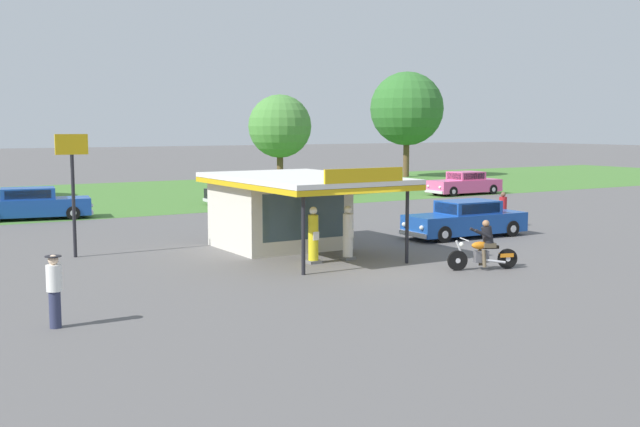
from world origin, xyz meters
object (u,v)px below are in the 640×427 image
gas_pump_nearside (313,238)px  parked_car_back_row_far_right (32,205)px  featured_classic_sedan (465,220)px  roadside_pole_sign (73,173)px  parked_car_second_row_spare (328,184)px  gas_pump_offside (348,235)px  parked_car_back_row_far_left (247,192)px  bystander_admiring_sedan (503,209)px  bystander_standing_back_lot (54,289)px  parked_car_back_row_left (465,184)px  motorcycle_with_rider (484,249)px

gas_pump_nearside → parked_car_back_row_far_right: gas_pump_nearside is taller
featured_classic_sedan → roadside_pole_sign: size_ratio=1.28×
featured_classic_sedan → parked_car_second_row_spare: parked_car_second_row_spare is taller
gas_pump_offside → parked_car_back_row_far_right: 18.82m
gas_pump_offside → parked_car_back_row_far_right: bearing=111.3°
roadside_pole_sign → gas_pump_offside: bearing=-34.3°
parked_car_back_row_far_left → parked_car_second_row_spare: size_ratio=1.01×
bystander_admiring_sedan → bystander_standing_back_lot: (-21.14, -7.53, 0.06)m
gas_pump_offside → bystander_standing_back_lot: 11.31m
featured_classic_sedan → bystander_standing_back_lot: bearing=-160.9°
featured_classic_sedan → parked_car_second_row_spare: size_ratio=1.10×
parked_car_back_row_far_right → roadside_pole_sign: size_ratio=1.36×
featured_classic_sedan → parked_car_back_row_left: size_ratio=1.03×
parked_car_back_row_far_left → bystander_admiring_sedan: 16.28m
gas_pump_nearside → gas_pump_offside: gas_pump_nearside is taller
parked_car_back_row_left → parked_car_second_row_spare: size_ratio=1.07×
gas_pump_nearside → parked_car_back_row_left: bearing=37.9°
featured_classic_sedan → parked_car_back_row_left: bearing=48.2°
parked_car_back_row_left → bystander_admiring_sedan: size_ratio=3.34×
featured_classic_sedan → gas_pump_nearside: bearing=-166.6°
gas_pump_nearside → bystander_standing_back_lot: 10.05m
parked_car_back_row_left → bystander_standing_back_lot: size_ratio=3.19×
featured_classic_sedan → motorcycle_with_rider: bearing=-127.4°
motorcycle_with_rider → gas_pump_offside: bearing=124.9°
parked_car_back_row_far_left → bystander_admiring_sedan: bystander_admiring_sedan is taller
bystander_standing_back_lot → bystander_admiring_sedan: bearing=19.6°
parked_car_back_row_far_right → roadside_pole_sign: bearing=-94.4°
bystander_admiring_sedan → parked_car_back_row_left: bearing=53.8°
bystander_standing_back_lot → parked_car_second_row_spare: bearing=47.9°
gas_pump_offside → featured_classic_sedan: gas_pump_offside is taller
parked_car_back_row_far_left → roadside_pole_sign: bearing=-134.2°
parked_car_back_row_far_right → bystander_admiring_sedan: bystander_admiring_sedan is taller
featured_classic_sedan → parked_car_back_row_far_left: 16.95m
parked_car_second_row_spare → gas_pump_offside: bearing=-120.5°
parked_car_back_row_far_right → gas_pump_offside: bearing=-68.7°
gas_pump_offside → bystander_admiring_sedan: 11.14m
parked_car_second_row_spare → bystander_standing_back_lot: size_ratio=2.98×
gas_pump_offside → roadside_pole_sign: roadside_pole_sign is taller
gas_pump_nearside → gas_pump_offside: bearing=-0.0°
motorcycle_with_rider → parked_car_back_row_left: motorcycle_with_rider is taller
parked_car_back_row_far_left → parked_car_back_row_far_right: parked_car_back_row_far_right is taller
gas_pump_nearside → featured_classic_sedan: (8.45, 2.02, -0.16)m
motorcycle_with_rider → bystander_standing_back_lot: 13.19m
parked_car_back_row_far_right → bystander_standing_back_lot: bearing=-99.7°
parked_car_back_row_far_right → bystander_standing_back_lot: (-3.70, -21.60, 0.17)m
bystander_standing_back_lot → roadside_pole_sign: roadside_pole_sign is taller
bystander_admiring_sedan → bystander_standing_back_lot: bearing=-160.4°
bystander_admiring_sedan → parked_car_back_row_far_left: bearing=108.6°
gas_pump_offside → roadside_pole_sign: (-7.79, 5.31, 2.10)m
gas_pump_nearside → parked_car_back_row_far_right: 18.37m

